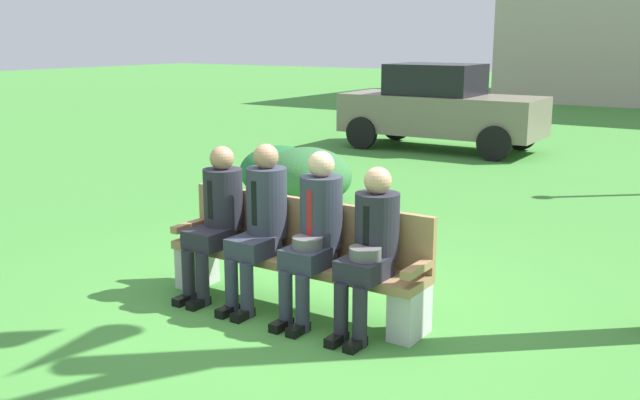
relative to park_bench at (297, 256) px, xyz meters
name	(u,v)px	position (x,y,z in m)	size (l,w,h in m)	color
ground_plane	(307,309)	(0.10, -0.02, -0.44)	(80.00, 80.00, 0.00)	#408736
park_bench	(297,256)	(0.00, 0.00, 0.00)	(2.34, 0.44, 0.90)	#99754C
seated_man_leftmost	(217,213)	(-0.76, -0.13, 0.29)	(0.34, 0.72, 1.30)	#23232D
seated_man_centerleft	(261,217)	(-0.28, -0.12, 0.32)	(0.34, 0.72, 1.36)	#2D3342
seated_man_centerright	(315,228)	(0.26, -0.13, 0.31)	(0.34, 0.72, 1.34)	#2D3342
seated_man_rightmost	(371,243)	(0.77, -0.14, 0.27)	(0.34, 0.72, 1.27)	#23232D
shrub_near_bench	(307,176)	(-2.10, 3.20, -0.05)	(1.23, 1.13, 0.77)	#326D37
shrub_mid_lawn	(280,172)	(-2.65, 3.34, -0.07)	(1.16, 1.07, 0.73)	#206734
parked_car_near	(440,107)	(-2.66, 8.67, 0.40)	(3.94, 1.78, 1.68)	slate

